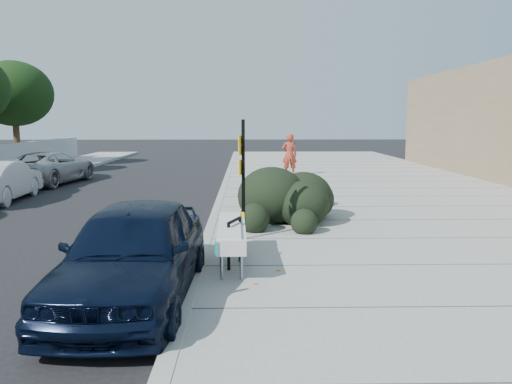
% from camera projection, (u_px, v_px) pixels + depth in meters
% --- Properties ---
extents(ground, '(120.00, 120.00, 0.00)m').
position_uv_depth(ground, '(206.00, 246.00, 10.73)').
color(ground, black).
rests_on(ground, ground).
extents(sidewalk_near, '(11.20, 50.00, 0.15)m').
position_uv_depth(sidewalk_near, '(396.00, 203.00, 15.78)').
color(sidewalk_near, gray).
rests_on(sidewalk_near, ground).
extents(curb_near, '(0.22, 50.00, 0.17)m').
position_uv_depth(curb_near, '(219.00, 204.00, 15.67)').
color(curb_near, '#9E9E99').
rests_on(curb_near, ground).
extents(tree_far_f, '(4.40, 4.40, 6.07)m').
position_uv_depth(tree_far_f, '(14.00, 94.00, 28.68)').
color(tree_far_f, '#332114').
rests_on(tree_far_f, ground).
extents(bench, '(0.52, 2.39, 0.71)m').
position_uv_depth(bench, '(232.00, 232.00, 8.82)').
color(bench, gray).
rests_on(bench, sidewalk_near).
extents(bike_rack, '(0.24, 0.54, 0.84)m').
position_uv_depth(bike_rack, '(234.00, 238.00, 8.67)').
color(bike_rack, black).
rests_on(bike_rack, sidewalk_near).
extents(sign_post, '(0.14, 0.28, 2.55)m').
position_uv_depth(sign_post, '(243.00, 172.00, 10.52)').
color(sign_post, black).
rests_on(sign_post, sidewalk_near).
extents(hedge, '(2.77, 4.41, 1.54)m').
position_uv_depth(hedge, '(288.00, 188.00, 13.11)').
color(hedge, black).
rests_on(hedge, sidewalk_near).
extents(sedan_navy, '(1.90, 4.47, 1.51)m').
position_uv_depth(sedan_navy, '(134.00, 253.00, 7.33)').
color(sedan_navy, black).
rests_on(sedan_navy, ground).
extents(wagon_silver, '(1.75, 4.27, 1.38)m').
position_uv_depth(wagon_silver, '(0.00, 181.00, 16.54)').
color(wagon_silver, silver).
rests_on(wagon_silver, ground).
extents(suv_silver, '(2.89, 5.18, 1.37)m').
position_uv_depth(suv_silver, '(50.00, 167.00, 21.25)').
color(suv_silver, '#95969A').
rests_on(suv_silver, ground).
extents(pedestrian, '(0.73, 0.50, 1.93)m').
position_uv_depth(pedestrian, '(289.00, 155.00, 22.93)').
color(pedestrian, '#A03422').
rests_on(pedestrian, sidewalk_near).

